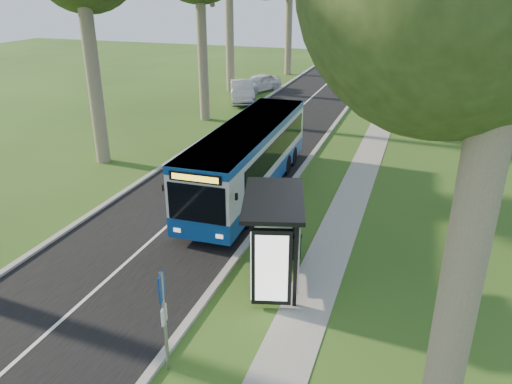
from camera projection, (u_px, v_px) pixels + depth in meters
ground at (229, 268)px, 16.94m from camera, size 120.00×120.00×0.00m
road at (238, 163)px, 26.70m from camera, size 7.00×100.00×0.02m
kerb_east at (301, 170)px, 25.64m from camera, size 0.25×100.00×0.12m
kerb_west at (179, 156)px, 27.73m from camera, size 0.25×100.00×0.12m
centre_line at (238, 163)px, 26.70m from camera, size 0.12×100.00×0.00m
footpath at (360, 177)px, 24.77m from camera, size 1.50×100.00×0.02m
bus at (249, 158)px, 22.57m from camera, size 2.73×11.72×3.09m
bus_stop_sign at (164, 311)px, 11.86m from camera, size 0.13×0.39×2.81m
bus_shelter at (273, 230)px, 15.05m from camera, size 2.67×3.75×2.91m
litter_bin at (295, 246)px, 17.44m from camera, size 0.49×0.49×0.87m
car_white at (259, 83)px, 44.15m from camera, size 3.42×4.78×1.51m
car_silver at (242, 91)px, 40.24m from camera, size 3.64×5.38×1.68m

